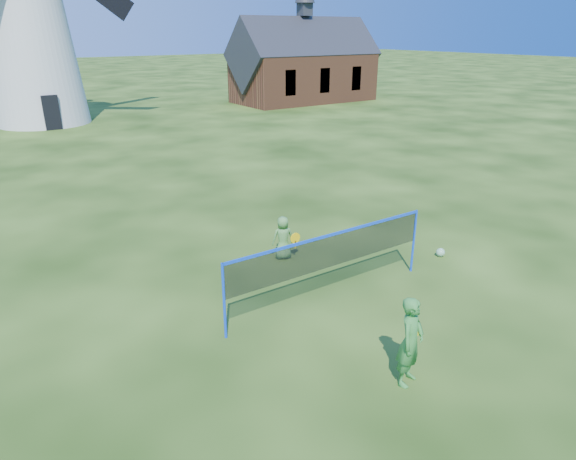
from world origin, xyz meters
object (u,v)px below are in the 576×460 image
(windmill, at_px, (29,25))
(play_ball, at_px, (440,252))
(player_boy, at_px, (283,238))
(player_girl, at_px, (411,342))
(badminton_net, at_px, (331,252))
(chapel, at_px, (304,66))

(windmill, xyz_separation_m, play_ball, (4.48, -26.98, -5.53))
(player_boy, bearing_deg, player_girl, 95.45)
(badminton_net, distance_m, play_ball, 3.90)
(player_boy, xyz_separation_m, play_ball, (3.37, -2.20, -0.44))
(player_girl, height_order, play_ball, player_girl)
(chapel, distance_m, player_boy, 30.53)
(windmill, bearing_deg, player_girl, -89.83)
(chapel, xyz_separation_m, player_boy, (-18.33, -24.31, -2.17))
(windmill, relative_size, play_ball, 72.67)
(windmill, distance_m, chapel, 19.66)
(player_boy, bearing_deg, windmill, -70.84)
(badminton_net, xyz_separation_m, player_girl, (-0.64, -2.82, -0.37))
(player_girl, xyz_separation_m, player_boy, (1.02, 5.18, -0.22))
(player_boy, bearing_deg, badminton_net, 97.38)
(windmill, xyz_separation_m, chapel, (19.44, -0.47, -2.91))
(chapel, bearing_deg, player_girl, -123.27)
(chapel, bearing_deg, windmill, 178.60)
(windmill, distance_m, play_ball, 27.91)
(badminton_net, distance_m, player_girl, 2.91)
(windmill, xyz_separation_m, player_girl, (0.09, -29.97, -4.86))
(windmill, height_order, player_boy, windmill)
(chapel, height_order, player_boy, chapel)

